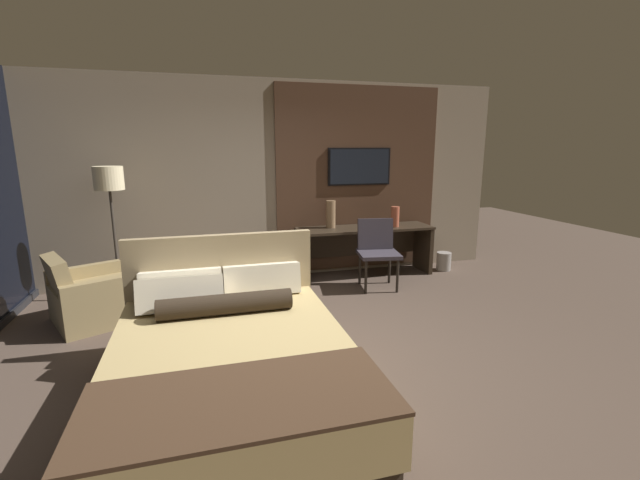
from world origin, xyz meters
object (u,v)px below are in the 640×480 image
(tv, at_px, (359,167))
(floor_lamp, at_px, (110,189))
(bed, at_px, (231,365))
(vase_tall, at_px, (331,214))
(waste_bin, at_px, (444,261))
(desk_chair, at_px, (377,247))
(desk, at_px, (364,241))
(vase_short, at_px, (395,217))
(armchair_by_window, at_px, (92,298))

(tv, distance_m, floor_lamp, 3.37)
(bed, relative_size, vase_tall, 5.69)
(tv, height_order, waste_bin, tv)
(desk_chair, bearing_deg, desk, 97.03)
(tv, bearing_deg, floor_lamp, -173.19)
(tv, xyz_separation_m, floor_lamp, (-3.34, -0.40, -0.21))
(tv, relative_size, floor_lamp, 0.59)
(tv, bearing_deg, vase_short, -39.22)
(waste_bin, bearing_deg, armchair_by_window, -171.30)
(desk_chair, xyz_separation_m, vase_short, (0.46, 0.44, 0.32))
(desk, distance_m, desk_chair, 0.56)
(armchair_by_window, relative_size, vase_tall, 2.73)
(tv, distance_m, vase_tall, 0.85)
(desk_chair, distance_m, armchair_by_window, 3.50)
(desk, distance_m, armchair_by_window, 3.61)
(armchair_by_window, xyz_separation_m, vase_tall, (3.00, 0.92, 0.66))
(desk, distance_m, vase_tall, 0.65)
(tv, bearing_deg, desk_chair, -91.83)
(armchair_by_window, xyz_separation_m, floor_lamp, (0.16, 0.70, 1.12))
(floor_lamp, relative_size, vase_short, 5.57)
(bed, xyz_separation_m, vase_tall, (1.66, 2.92, 0.61))
(desk_chair, height_order, floor_lamp, floor_lamp)
(desk, bearing_deg, floor_lamp, -177.19)
(floor_lamp, bearing_deg, vase_short, 0.64)
(desk_chair, bearing_deg, tv, 97.80)
(bed, bearing_deg, floor_lamp, 113.74)
(floor_lamp, xyz_separation_m, waste_bin, (4.63, 0.04, -1.25))
(desk_chair, height_order, vase_tall, vase_tall)
(tv, xyz_separation_m, desk_chair, (-0.03, -0.80, -1.04))
(desk, distance_m, tv, 1.11)
(desk_chair, relative_size, floor_lamp, 0.56)
(tv, xyz_separation_m, vase_tall, (-0.49, -0.17, -0.67))
(bed, xyz_separation_m, vase_short, (2.59, 2.74, 0.56))
(desk_chair, bearing_deg, floor_lamp, -177.19)
(desk_chair, distance_m, waste_bin, 1.45)
(armchair_by_window, height_order, vase_short, vase_short)
(armchair_by_window, relative_size, floor_lamp, 0.65)
(desk, xyz_separation_m, desk_chair, (-0.03, -0.56, 0.05))
(bed, xyz_separation_m, waste_bin, (3.44, 2.73, -0.18))
(waste_bin, bearing_deg, vase_short, 179.64)
(armchair_by_window, relative_size, vase_short, 3.62)
(desk, height_order, waste_bin, desk)
(vase_tall, height_order, waste_bin, vase_tall)
(desk, xyz_separation_m, waste_bin, (1.29, -0.13, -0.37))
(armchair_by_window, distance_m, waste_bin, 4.85)
(floor_lamp, xyz_separation_m, vase_short, (3.78, 0.04, -0.51))
(vase_short, bearing_deg, desk, 164.45)
(floor_lamp, distance_m, waste_bin, 4.79)
(bed, relative_size, vase_short, 7.55)
(desk, bearing_deg, desk_chair, -92.60)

